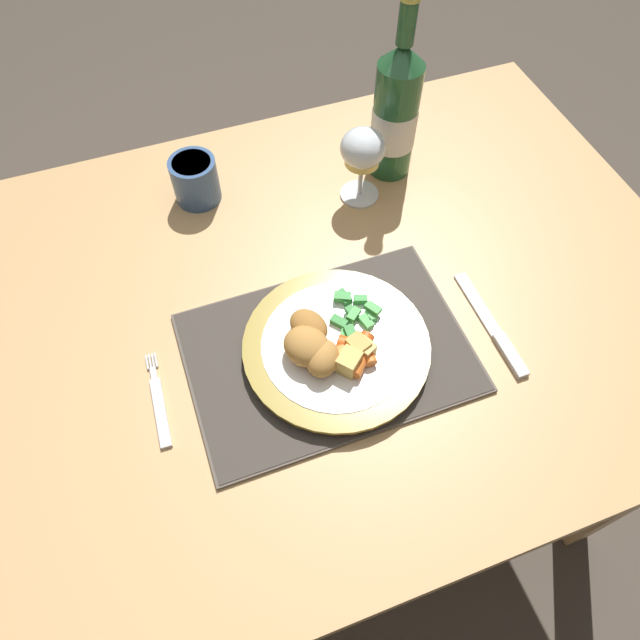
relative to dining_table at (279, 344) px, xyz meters
The scene contains 13 objects.
ground_plane 0.64m from the dining_table, ahead, with size 6.00×6.00×0.00m, color #4C4238.
dining_table is the anchor object (origin of this frame).
placemat 0.15m from the dining_table, 63.78° to the right, with size 0.38×0.26×0.01m.
dinner_plate 0.16m from the dining_table, 59.79° to the right, with size 0.25×0.25×0.02m.
breaded_croquettes 0.17m from the dining_table, 78.65° to the right, with size 0.09×0.12×0.04m.
green_beans_pile 0.17m from the dining_table, 35.55° to the right, with size 0.07×0.09×0.02m.
glazed_carrots 0.20m from the dining_table, 57.94° to the right, with size 0.06×0.07×0.02m.
fork 0.23m from the dining_table, 153.17° to the right, with size 0.02×0.14×0.01m.
table_knife 0.33m from the dining_table, 27.43° to the right, with size 0.02×0.18×0.01m.
wine_glass 0.32m from the dining_table, 40.41° to the left, with size 0.07×0.07×0.13m.
bottle 0.40m from the dining_table, 38.26° to the left, with size 0.07×0.07×0.29m.
roast_potatoes 0.20m from the dining_table, 61.18° to the right, with size 0.06×0.05×0.03m.
drinking_cup 0.29m from the dining_table, 100.87° to the left, with size 0.07×0.07×0.07m.
Camera 1 is at (-0.09, -0.45, 1.42)m, focal length 32.00 mm.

